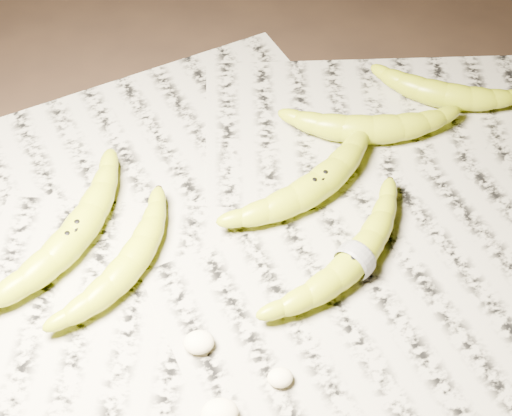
{
  "coord_description": "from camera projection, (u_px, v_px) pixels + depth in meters",
  "views": [
    {
      "loc": [
        -0.06,
        -0.46,
        0.65
      ],
      "look_at": [
        0.01,
        0.02,
        0.05
      ],
      "focal_mm": 50.0,
      "sensor_mm": 36.0,
      "label": 1
    }
  ],
  "objects": [
    {
      "name": "ground",
      "position": [
        249.0,
        255.0,
        0.8
      ],
      "size": [
        3.0,
        3.0,
        0.0
      ],
      "primitive_type": "plane",
      "color": "black",
      "rests_on": "ground"
    },
    {
      "name": "newspaper_patch",
      "position": [
        283.0,
        254.0,
        0.79
      ],
      "size": [
        0.9,
        0.7,
        0.01
      ],
      "primitive_type": "cube",
      "color": "#A19D8A",
      "rests_on": "ground"
    },
    {
      "name": "banana_left_a",
      "position": [
        73.0,
        235.0,
        0.78
      ],
      "size": [
        0.18,
        0.22,
        0.04
      ],
      "primitive_type": null,
      "rotation": [
        0.0,
        0.0,
        0.96
      ],
      "color": "#9EB616",
      "rests_on": "newspaper_patch"
    },
    {
      "name": "banana_left_b",
      "position": [
        129.0,
        263.0,
        0.76
      ],
      "size": [
        0.15,
        0.18,
        0.03
      ],
      "primitive_type": null,
      "rotation": [
        0.0,
        0.0,
        0.94
      ],
      "color": "#9EB616",
      "rests_on": "newspaper_patch"
    },
    {
      "name": "banana_center",
      "position": [
        318.0,
        183.0,
        0.83
      ],
      "size": [
        0.21,
        0.17,
        0.04
      ],
      "primitive_type": null,
      "rotation": [
        0.0,
        0.0,
        0.59
      ],
      "color": "#9EB616",
      "rests_on": "newspaper_patch"
    },
    {
      "name": "banana_taped",
      "position": [
        355.0,
        258.0,
        0.76
      ],
      "size": [
        0.2,
        0.18,
        0.04
      ],
      "primitive_type": null,
      "rotation": [
        0.0,
        0.0,
        0.73
      ],
      "color": "#9EB616",
      "rests_on": "newspaper_patch"
    },
    {
      "name": "banana_upper_a",
      "position": [
        372.0,
        127.0,
        0.89
      ],
      "size": [
        0.2,
        0.08,
        0.04
      ],
      "primitive_type": null,
      "rotation": [
        0.0,
        0.0,
        -0.12
      ],
      "color": "#9EB616",
      "rests_on": "newspaper_patch"
    },
    {
      "name": "banana_upper_b",
      "position": [
        445.0,
        93.0,
        0.93
      ],
      "size": [
        0.18,
        0.12,
        0.04
      ],
      "primitive_type": null,
      "rotation": [
        0.0,
        0.0,
        -0.43
      ],
      "color": "#9EB616",
      "rests_on": "newspaper_patch"
    },
    {
      "name": "measuring_tape",
      "position": [
        355.0,
        258.0,
        0.76
      ],
      "size": [
        0.03,
        0.04,
        0.04
      ],
      "primitive_type": "torus",
      "rotation": [
        0.0,
        1.57,
        0.73
      ],
      "color": "white",
      "rests_on": "newspaper_patch"
    },
    {
      "name": "flesh_chunk_a",
      "position": [
        199.0,
        340.0,
        0.71
      ],
      "size": [
        0.03,
        0.03,
        0.02
      ],
      "primitive_type": "ellipsoid",
      "color": "#FFF6C5",
      "rests_on": "newspaper_patch"
    },
    {
      "name": "flesh_chunk_b",
      "position": [
        220.0,
        411.0,
        0.66
      ],
      "size": [
        0.04,
        0.03,
        0.02
      ],
      "primitive_type": "ellipsoid",
      "color": "#FFF6C5",
      "rests_on": "newspaper_patch"
    },
    {
      "name": "flesh_chunk_c",
      "position": [
        280.0,
        376.0,
        0.69
      ],
      "size": [
        0.03,
        0.02,
        0.01
      ],
      "primitive_type": "ellipsoid",
      "color": "#FFF6C5",
      "rests_on": "newspaper_patch"
    }
  ]
}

